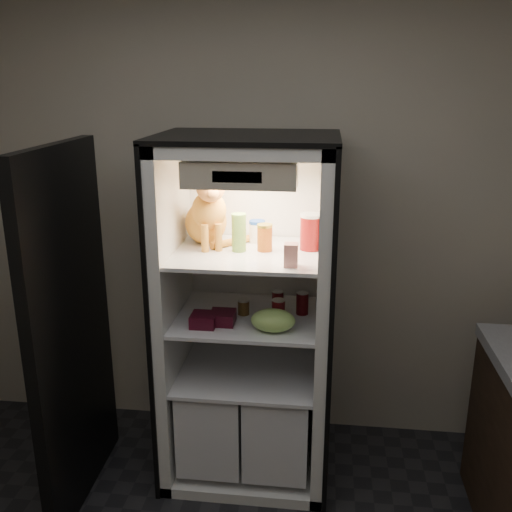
{
  "coord_description": "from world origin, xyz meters",
  "views": [
    {
      "loc": [
        0.39,
        -1.43,
        2.13
      ],
      "look_at": [
        0.05,
        1.32,
        1.27
      ],
      "focal_mm": 40.0,
      "sensor_mm": 36.0,
      "label": 1
    }
  ],
  "objects_px": {
    "mayo_tub": "(257,231)",
    "soda_can_c": "(278,311)",
    "soda_can_b": "(302,303)",
    "refrigerator": "(249,336)",
    "salsa_jar": "(265,238)",
    "cream_carton": "(291,255)",
    "pepper_jar": "(311,232)",
    "grape_bag": "(273,320)",
    "condiment_jar": "(244,307)",
    "parmesan_shaker": "(239,232)",
    "soda_can_a": "(278,301)",
    "berry_box_left": "(204,320)",
    "berry_box_right": "(223,318)",
    "tabby_cat": "(208,215)"
  },
  "relations": [
    {
      "from": "mayo_tub",
      "to": "soda_can_c",
      "type": "distance_m",
      "value": 0.45
    },
    {
      "from": "soda_can_b",
      "to": "soda_can_c",
      "type": "height_order",
      "value": "soda_can_c"
    },
    {
      "from": "refrigerator",
      "to": "salsa_jar",
      "type": "distance_m",
      "value": 0.58
    },
    {
      "from": "soda_can_b",
      "to": "mayo_tub",
      "type": "bearing_deg",
      "value": 153.65
    },
    {
      "from": "salsa_jar",
      "to": "cream_carton",
      "type": "bearing_deg",
      "value": -57.77
    },
    {
      "from": "soda_can_b",
      "to": "pepper_jar",
      "type": "bearing_deg",
      "value": 39.2
    },
    {
      "from": "pepper_jar",
      "to": "grape_bag",
      "type": "bearing_deg",
      "value": -122.76
    },
    {
      "from": "mayo_tub",
      "to": "condiment_jar",
      "type": "relative_size",
      "value": 1.41
    },
    {
      "from": "parmesan_shaker",
      "to": "cream_carton",
      "type": "height_order",
      "value": "parmesan_shaker"
    },
    {
      "from": "mayo_tub",
      "to": "soda_can_a",
      "type": "distance_m",
      "value": 0.39
    },
    {
      "from": "berry_box_left",
      "to": "cream_carton",
      "type": "bearing_deg",
      "value": -6.37
    },
    {
      "from": "soda_can_b",
      "to": "condiment_jar",
      "type": "height_order",
      "value": "soda_can_b"
    },
    {
      "from": "parmesan_shaker",
      "to": "soda_can_c",
      "type": "xyz_separation_m",
      "value": [
        0.21,
        -0.08,
        -0.38
      ]
    },
    {
      "from": "refrigerator",
      "to": "pepper_jar",
      "type": "bearing_deg",
      "value": 2.92
    },
    {
      "from": "refrigerator",
      "to": "condiment_jar",
      "type": "relative_size",
      "value": 22.25
    },
    {
      "from": "salsa_jar",
      "to": "soda_can_c",
      "type": "bearing_deg",
      "value": -51.97
    },
    {
      "from": "mayo_tub",
      "to": "berry_box_right",
      "type": "relative_size",
      "value": 0.96
    },
    {
      "from": "berry_box_left",
      "to": "grape_bag",
      "type": "bearing_deg",
      "value": -2.68
    },
    {
      "from": "soda_can_b",
      "to": "berry_box_right",
      "type": "bearing_deg",
      "value": -156.43
    },
    {
      "from": "refrigerator",
      "to": "parmesan_shaker",
      "type": "xyz_separation_m",
      "value": [
        -0.04,
        -0.06,
        0.6
      ]
    },
    {
      "from": "parmesan_shaker",
      "to": "berry_box_right",
      "type": "distance_m",
      "value": 0.44
    },
    {
      "from": "tabby_cat",
      "to": "soda_can_a",
      "type": "bearing_deg",
      "value": -24.92
    },
    {
      "from": "refrigerator",
      "to": "grape_bag",
      "type": "xyz_separation_m",
      "value": [
        0.15,
        -0.24,
        0.2
      ]
    },
    {
      "from": "refrigerator",
      "to": "grape_bag",
      "type": "bearing_deg",
      "value": -57.44
    },
    {
      "from": "cream_carton",
      "to": "grape_bag",
      "type": "distance_m",
      "value": 0.36
    },
    {
      "from": "grape_bag",
      "to": "berry_box_right",
      "type": "height_order",
      "value": "grape_bag"
    },
    {
      "from": "pepper_jar",
      "to": "grape_bag",
      "type": "relative_size",
      "value": 0.85
    },
    {
      "from": "soda_can_c",
      "to": "berry_box_left",
      "type": "height_order",
      "value": "soda_can_c"
    },
    {
      "from": "refrigerator",
      "to": "berry_box_left",
      "type": "xyz_separation_m",
      "value": [
        -0.2,
        -0.22,
        0.18
      ]
    },
    {
      "from": "parmesan_shaker",
      "to": "mayo_tub",
      "type": "distance_m",
      "value": 0.19
    },
    {
      "from": "soda_can_a",
      "to": "salsa_jar",
      "type": "bearing_deg",
      "value": -146.98
    },
    {
      "from": "berry_box_right",
      "to": "soda_can_b",
      "type": "bearing_deg",
      "value": 23.57
    },
    {
      "from": "refrigerator",
      "to": "mayo_tub",
      "type": "relative_size",
      "value": 15.73
    },
    {
      "from": "salsa_jar",
      "to": "condiment_jar",
      "type": "distance_m",
      "value": 0.39
    },
    {
      "from": "tabby_cat",
      "to": "pepper_jar",
      "type": "height_order",
      "value": "tabby_cat"
    },
    {
      "from": "berry_box_right",
      "to": "grape_bag",
      "type": "bearing_deg",
      "value": -12.4
    },
    {
      "from": "parmesan_shaker",
      "to": "tabby_cat",
      "type": "bearing_deg",
      "value": 152.57
    },
    {
      "from": "refrigerator",
      "to": "berry_box_right",
      "type": "relative_size",
      "value": 15.09
    },
    {
      "from": "refrigerator",
      "to": "grape_bag",
      "type": "height_order",
      "value": "refrigerator"
    },
    {
      "from": "soda_can_b",
      "to": "soda_can_c",
      "type": "xyz_separation_m",
      "value": [
        -0.12,
        -0.13,
        0.0
      ]
    },
    {
      "from": "tabby_cat",
      "to": "grape_bag",
      "type": "distance_m",
      "value": 0.65
    },
    {
      "from": "grape_bag",
      "to": "berry_box_left",
      "type": "bearing_deg",
      "value": 177.32
    },
    {
      "from": "tabby_cat",
      "to": "parmesan_shaker",
      "type": "xyz_separation_m",
      "value": [
        0.18,
        -0.09,
        -0.07
      ]
    },
    {
      "from": "mayo_tub",
      "to": "salsa_jar",
      "type": "height_order",
      "value": "salsa_jar"
    },
    {
      "from": "tabby_cat",
      "to": "soda_can_a",
      "type": "height_order",
      "value": "tabby_cat"
    },
    {
      "from": "pepper_jar",
      "to": "condiment_jar",
      "type": "height_order",
      "value": "pepper_jar"
    },
    {
      "from": "refrigerator",
      "to": "pepper_jar",
      "type": "height_order",
      "value": "refrigerator"
    },
    {
      "from": "cream_carton",
      "to": "salsa_jar",
      "type": "bearing_deg",
      "value": 122.23
    },
    {
      "from": "soda_can_b",
      "to": "grape_bag",
      "type": "relative_size",
      "value": 0.55
    },
    {
      "from": "grape_bag",
      "to": "pepper_jar",
      "type": "bearing_deg",
      "value": 57.24
    }
  ]
}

